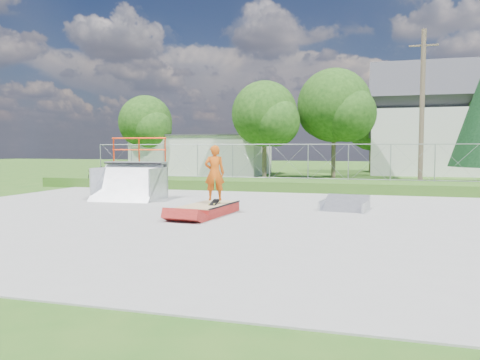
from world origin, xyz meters
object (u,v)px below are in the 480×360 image
object	(u,v)px
skater	(215,175)
flat_bank_ramp	(345,204)
grind_box	(209,210)
quarter_pipe	(128,169)

from	to	relation	value
skater	flat_bank_ramp	bearing A→B (deg)	-170.36
grind_box	quarter_pipe	world-z (taller)	quarter_pipe
grind_box	flat_bank_ramp	bearing A→B (deg)	34.82
flat_bank_ramp	skater	size ratio (longest dim) A/B	0.90
quarter_pipe	skater	distance (m)	5.49
quarter_pipe	flat_bank_ramp	xyz separation A→B (m)	(8.53, -0.76, -1.04)
grind_box	skater	xyz separation A→B (m)	(0.17, 0.08, 1.08)
grind_box	flat_bank_ramp	size ratio (longest dim) A/B	1.59
grind_box	quarter_pipe	xyz separation A→B (m)	(-4.49, 2.99, 1.09)
quarter_pipe	skater	size ratio (longest dim) A/B	1.47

